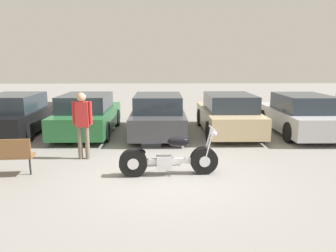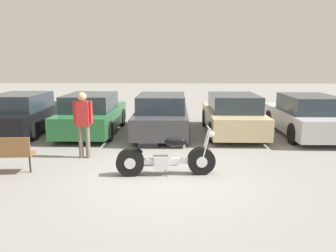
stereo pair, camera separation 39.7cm
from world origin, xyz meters
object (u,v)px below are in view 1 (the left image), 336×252
(parked_car_champagne, at_px, (228,115))
(parked_car_silver, at_px, (300,115))
(parked_car_green, at_px, (88,115))
(person_standing, at_px, (82,120))
(parked_car_dark_grey, at_px, (158,115))
(motorcycle, at_px, (167,158))
(parked_car_black, at_px, (17,115))

(parked_car_champagne, height_order, parked_car_silver, same)
(parked_car_green, relative_size, parked_car_champagne, 1.00)
(parked_car_green, xyz_separation_m, person_standing, (0.56, -3.09, 0.39))
(parked_car_dark_grey, bearing_deg, parked_car_silver, -0.98)
(parked_car_green, height_order, parked_car_champagne, same)
(person_standing, bearing_deg, motorcycle, -30.42)
(parked_car_dark_grey, height_order, parked_car_champagne, same)
(parked_car_champagne, distance_m, parked_car_silver, 2.53)
(motorcycle, height_order, parked_car_champagne, parked_car_champagne)
(motorcycle, distance_m, parked_car_champagne, 4.94)
(parked_car_black, bearing_deg, motorcycle, -40.20)
(parked_car_dark_grey, height_order, person_standing, person_standing)
(parked_car_black, bearing_deg, person_standing, -45.84)
(motorcycle, distance_m, parked_car_green, 5.20)
(parked_car_black, distance_m, person_standing, 4.44)
(motorcycle, distance_m, parked_car_silver, 6.35)
(motorcycle, relative_size, parked_car_silver, 0.54)
(parked_car_champagne, relative_size, person_standing, 2.37)
(motorcycle, bearing_deg, parked_car_champagne, 62.62)
(parked_car_silver, relative_size, person_standing, 2.37)
(parked_car_silver, bearing_deg, parked_car_dark_grey, 179.02)
(parked_car_dark_grey, relative_size, person_standing, 2.37)
(parked_car_silver, height_order, person_standing, person_standing)
(motorcycle, relative_size, parked_car_champagne, 0.54)
(parked_car_black, height_order, person_standing, person_standing)
(person_standing, bearing_deg, parked_car_silver, 22.31)
(motorcycle, xyz_separation_m, parked_car_green, (-2.77, 4.39, 0.27))
(parked_car_green, bearing_deg, parked_car_black, 178.11)
(parked_car_black, height_order, parked_car_silver, same)
(parked_car_black, xyz_separation_m, person_standing, (3.08, -3.18, 0.39))
(parked_car_black, relative_size, parked_car_silver, 1.00)
(person_standing, bearing_deg, parked_car_black, 134.16)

